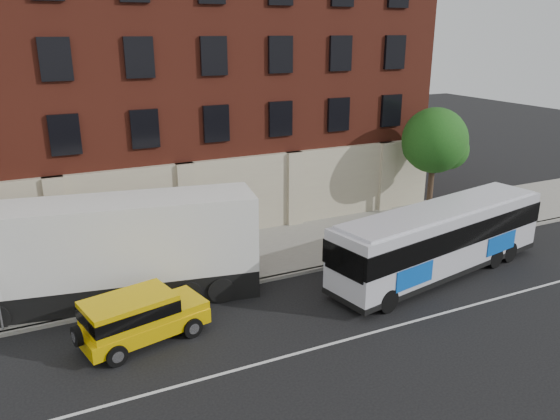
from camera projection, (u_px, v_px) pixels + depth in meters
name	position (u px, v px, depth m)	size (l,w,h in m)	color
ground	(293.00, 364.00, 17.65)	(120.00, 120.00, 0.00)	black
sidewalk	(206.00, 261.00, 25.34)	(60.00, 6.00, 0.15)	#9B988D
kerb	(229.00, 287.00, 22.77)	(60.00, 0.25, 0.15)	#9B988D
lane_line	(286.00, 356.00, 18.08)	(60.00, 0.12, 0.01)	silver
building	(154.00, 83.00, 29.76)	(30.00, 12.10, 15.00)	maroon
street_tree	(435.00, 143.00, 29.94)	(3.60, 3.60, 6.20)	#3E2C1F
city_bus	(441.00, 237.00, 23.68)	(11.69, 4.53, 3.13)	silver
yellow_suv	(138.00, 316.00, 18.64)	(4.71, 2.74, 1.75)	#D9AD04
shipping_container	(93.00, 255.00, 20.99)	(12.81, 4.70, 4.19)	black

